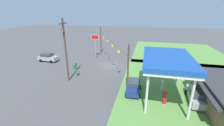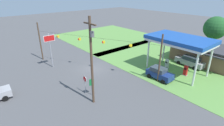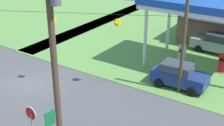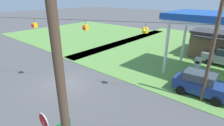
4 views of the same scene
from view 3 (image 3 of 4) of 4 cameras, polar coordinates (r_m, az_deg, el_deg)
ground_plane at (r=24.69m, az=-14.73°, el=-3.62°), size 160.00×160.00×0.00m
grass_verge_opposite_corner at (r=45.98m, az=-13.62°, el=9.41°), size 24.00×24.00×0.04m
gas_station_canopy at (r=25.74m, az=17.18°, el=10.14°), size 9.69×6.03×5.94m
fuel_pump_near at (r=27.64m, az=12.64°, el=1.49°), size 0.71×0.56×1.67m
fuel_pump_far at (r=26.74m, az=19.48°, el=-0.14°), size 0.71×0.56×1.67m
car_at_pumps_front at (r=23.55m, az=12.20°, el=-2.13°), size 4.07×2.17×1.86m
car_at_pumps_rear at (r=30.73m, az=19.12°, el=3.41°), size 5.16×2.35×1.92m
stop_sign_roadside at (r=17.17m, az=-14.56°, el=-9.72°), size 0.80×0.08×2.50m
route_sign at (r=16.81m, az=-11.24°, el=-10.59°), size 0.10×0.70×2.40m
utility_pole_main at (r=13.51m, az=-10.40°, el=0.23°), size 2.20×0.44×10.35m
signal_span_gantry at (r=23.16m, az=-15.78°, el=5.12°), size 20.23×10.24×7.22m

